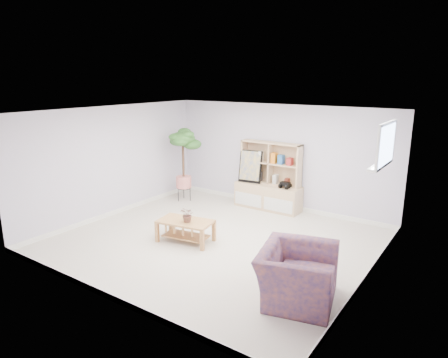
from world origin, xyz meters
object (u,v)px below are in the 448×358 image
Objects in this scene: storage_unit at (268,176)px; armchair at (297,271)px; coffee_table at (186,231)px; floor_tree at (183,165)px.

storage_unit is 1.37× the size of armchair.
storage_unit is at bearing 20.39° from armchair.
armchair is at bearing -55.89° from storage_unit.
storage_unit reaches higher than coffee_table.
floor_tree is at bearing -163.55° from storage_unit.
storage_unit is 2.13m from floor_tree.
floor_tree is (-2.04, -0.60, 0.12)m from storage_unit.
floor_tree is at bearing 120.43° from coffee_table.
storage_unit is 3.95m from armchair.
storage_unit reaches higher than armchair.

